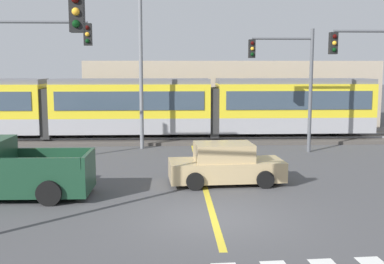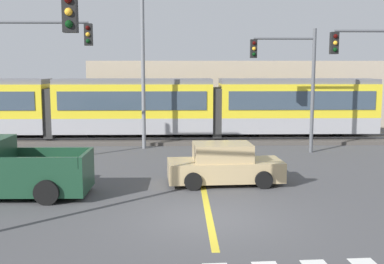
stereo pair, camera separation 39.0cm
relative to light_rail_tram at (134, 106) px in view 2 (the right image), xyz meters
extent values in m
plane|color=#474749|center=(3.47, -14.70, -2.05)|extent=(200.00, 200.00, 0.00)
cube|color=#4C4742|center=(3.47, 0.01, -1.96)|extent=(120.00, 4.00, 0.18)
cube|color=#939399|center=(3.47, -0.71, -1.82)|extent=(120.00, 0.08, 0.10)
cube|color=#939399|center=(3.47, 0.73, -1.82)|extent=(120.00, 0.08, 0.10)
cylinder|color=black|center=(-7.03, 0.01, -1.52)|extent=(0.70, 0.20, 0.70)
cube|color=#9E9EA3|center=(0.00, 0.01, -1.07)|extent=(9.00, 2.60, 0.90)
cube|color=yellow|center=(0.00, 0.01, 0.33)|extent=(9.00, 2.60, 1.90)
cube|color=#384756|center=(0.00, -1.31, 0.38)|extent=(8.28, 0.04, 1.04)
cube|color=slate|center=(0.00, 0.01, 1.42)|extent=(9.00, 2.39, 0.28)
cylinder|color=black|center=(2.47, 0.01, -1.52)|extent=(0.70, 0.20, 0.70)
cylinder|color=black|center=(-2.48, 0.01, -1.52)|extent=(0.70, 0.20, 0.70)
cube|color=#9E9EA3|center=(9.50, 0.01, -1.07)|extent=(9.00, 2.60, 0.90)
cube|color=yellow|center=(9.50, 0.01, 0.33)|extent=(9.00, 2.60, 1.90)
cube|color=#384756|center=(9.50, -1.31, 0.38)|extent=(8.28, 0.04, 1.04)
cube|color=slate|center=(9.50, 0.01, 1.42)|extent=(9.00, 2.39, 0.28)
cylinder|color=black|center=(11.97, 0.01, -1.52)|extent=(0.70, 0.20, 0.70)
cylinder|color=black|center=(7.02, 0.01, -1.52)|extent=(0.70, 0.20, 0.70)
cube|color=#2D2D2D|center=(-4.75, 0.01, -0.37)|extent=(0.50, 2.34, 2.80)
cube|color=#2D2D2D|center=(4.75, 0.01, -0.37)|extent=(0.50, 2.34, 2.80)
cube|color=gold|center=(3.47, -9.62, -2.04)|extent=(0.20, 15.26, 0.01)
cube|color=tan|center=(4.30, -10.58, -1.53)|extent=(4.30, 1.97, 0.72)
cube|color=tan|center=(4.20, -10.59, -0.85)|extent=(2.19, 1.65, 0.64)
cube|color=#384756|center=(5.20, -10.53, -0.85)|extent=(0.19, 1.43, 0.52)
cube|color=#384756|center=(4.15, -9.81, -0.85)|extent=(1.78, 0.16, 0.48)
cylinder|color=black|center=(5.50, -9.65, -1.73)|extent=(0.65, 0.26, 0.64)
cylinder|color=black|center=(5.61, -11.35, -1.73)|extent=(0.65, 0.26, 0.64)
cylinder|color=black|center=(2.99, -9.82, -1.73)|extent=(0.65, 0.26, 0.64)
cylinder|color=black|center=(3.10, -11.51, -1.73)|extent=(0.65, 0.26, 0.64)
cube|color=#193D28|center=(-3.10, -12.16, -1.38)|extent=(5.43, 2.03, 0.96)
cube|color=#193D28|center=(-1.90, -13.10, -0.72)|extent=(2.70, 0.16, 0.36)
cube|color=#193D28|center=(-1.88, -11.26, -0.72)|extent=(2.70, 0.16, 0.36)
cube|color=#193D28|center=(-0.47, -12.20, -0.72)|extent=(0.15, 1.96, 0.36)
cylinder|color=black|center=(-1.55, -13.16, -1.65)|extent=(0.80, 0.29, 0.80)
cylinder|color=black|center=(-1.53, -11.20, -1.65)|extent=(0.80, 0.29, 0.80)
cylinder|color=#515459|center=(-3.15, -7.55, 4.08)|extent=(4.00, 0.12, 0.12)
cube|color=black|center=(-1.15, -7.55, 3.58)|extent=(0.32, 0.28, 0.90)
sphere|color=#360605|center=(-1.15, -7.70, 3.85)|extent=(0.18, 0.18, 0.18)
sphere|color=#F7AA26|center=(-1.15, -7.70, 3.58)|extent=(0.18, 0.18, 0.18)
sphere|color=black|center=(-1.15, -7.70, 3.31)|extent=(0.18, 0.18, 0.18)
cylinder|color=#515459|center=(9.28, -4.14, 1.04)|extent=(0.18, 0.18, 6.17)
cylinder|color=#515459|center=(7.78, -4.14, 3.63)|extent=(3.00, 0.12, 0.12)
cube|color=black|center=(6.28, -4.14, 3.13)|extent=(0.32, 0.28, 0.90)
sphere|color=#360605|center=(6.28, -4.29, 3.40)|extent=(0.18, 0.18, 0.18)
sphere|color=#F7AA26|center=(6.28, -4.29, 3.13)|extent=(0.18, 0.18, 0.18)
sphere|color=black|center=(6.28, -4.29, 2.86)|extent=(0.18, 0.18, 0.18)
cube|color=black|center=(0.14, -16.68, 3.49)|extent=(0.32, 0.28, 0.90)
sphere|color=#F7AA26|center=(0.14, -16.83, 3.49)|extent=(0.18, 0.18, 0.18)
sphere|color=black|center=(0.14, -16.83, 3.22)|extent=(0.18, 0.18, 0.18)
cylinder|color=#515459|center=(11.03, -7.97, 3.73)|extent=(4.00, 0.12, 0.12)
cube|color=black|center=(9.03, -7.97, 3.23)|extent=(0.32, 0.28, 0.90)
sphere|color=#360605|center=(9.03, -8.12, 3.50)|extent=(0.18, 0.18, 0.18)
sphere|color=#F7AA26|center=(9.03, -8.12, 3.23)|extent=(0.18, 0.18, 0.18)
sphere|color=black|center=(9.03, -8.12, 2.96)|extent=(0.18, 0.18, 0.18)
cylinder|color=slate|center=(0.74, -2.74, 2.59)|extent=(0.20, 0.20, 9.27)
cube|color=tan|center=(6.68, 8.18, 0.30)|extent=(20.84, 6.00, 4.70)
camera|label=1|loc=(2.25, -27.97, 2.27)|focal=45.00mm
camera|label=2|loc=(2.64, -27.98, 2.27)|focal=45.00mm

